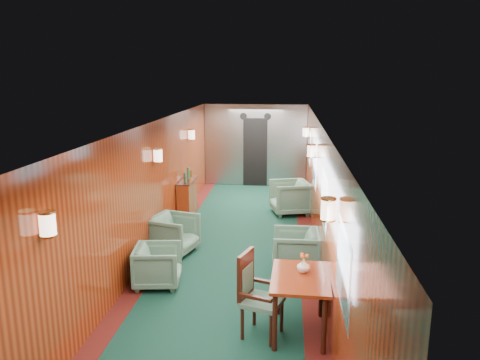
{
  "coord_description": "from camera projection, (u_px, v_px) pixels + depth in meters",
  "views": [
    {
      "loc": [
        0.94,
        -7.68,
        3.24
      ],
      "look_at": [
        0.0,
        1.48,
        1.15
      ],
      "focal_mm": 35.0,
      "sensor_mm": 36.0,
      "label": 1
    }
  ],
  "objects": [
    {
      "name": "bulkhead",
      "position": [
        255.0,
        146.0,
        13.74
      ],
      "size": [
        2.98,
        0.17,
        2.39
      ],
      "color": "#A4A7AB",
      "rests_on": "ground"
    },
    {
      "name": "dining_table",
      "position": [
        300.0,
        285.0,
        5.87
      ],
      "size": [
        0.75,
        1.05,
        0.78
      ],
      "rotation": [
        0.0,
        0.0,
        -0.03
      ],
      "color": "maroon",
      "rests_on": "ground"
    },
    {
      "name": "armchair_right_far",
      "position": [
        290.0,
        197.0,
        11.06
      ],
      "size": [
        1.05,
        1.03,
        0.79
      ],
      "primitive_type": "imported",
      "rotation": [
        0.0,
        0.0,
        -1.31
      ],
      "color": "#1E4637",
      "rests_on": "ground"
    },
    {
      "name": "armchair_left_near",
      "position": [
        158.0,
        266.0,
        7.29
      ],
      "size": [
        0.79,
        0.77,
        0.64
      ],
      "primitive_type": "imported",
      "rotation": [
        0.0,
        0.0,
        1.7
      ],
      "color": "#1E4637",
      "rests_on": "ground"
    },
    {
      "name": "windows_right",
      "position": [
        319.0,
        181.0,
        8.04
      ],
      "size": [
        0.02,
        8.6,
        0.8
      ],
      "color": "silver",
      "rests_on": "ground"
    },
    {
      "name": "side_chair",
      "position": [
        255.0,
        291.0,
        5.86
      ],
      "size": [
        0.6,
        0.62,
        1.09
      ],
      "rotation": [
        0.0,
        0.0,
        -0.33
      ],
      "color": "#1E4637",
      "rests_on": "ground"
    },
    {
      "name": "credenza",
      "position": [
        187.0,
        198.0,
        10.8
      ],
      "size": [
        0.31,
        0.97,
        1.15
      ],
      "color": "maroon",
      "rests_on": "ground"
    },
    {
      "name": "armchair_left_far",
      "position": [
        174.0,
        234.0,
        8.64
      ],
      "size": [
        0.96,
        0.94,
        0.71
      ],
      "primitive_type": "imported",
      "rotation": [
        0.0,
        0.0,
        1.3
      ],
      "color": "#1E4637",
      "rests_on": "ground"
    },
    {
      "name": "room",
      "position": [
        231.0,
        171.0,
        7.9
      ],
      "size": [
        12.0,
        12.1,
        2.4
      ],
      "color": "#0E3325",
      "rests_on": "ground"
    },
    {
      "name": "flower_vase",
      "position": [
        303.0,
        266.0,
        5.94
      ],
      "size": [
        0.17,
        0.17,
        0.17
      ],
      "primitive_type": "imported",
      "rotation": [
        0.0,
        0.0,
        -0.02
      ],
      "color": "silver",
      "rests_on": "dining_table"
    },
    {
      "name": "wall_sconces",
      "position": [
        235.0,
        157.0,
        8.42
      ],
      "size": [
        2.97,
        7.97,
        0.25
      ],
      "color": "#FFE4C6",
      "rests_on": "ground"
    },
    {
      "name": "armchair_right_near",
      "position": [
        295.0,
        251.0,
        7.83
      ],
      "size": [
        0.78,
        0.76,
        0.71
      ],
      "primitive_type": "imported",
      "rotation": [
        0.0,
        0.0,
        -1.56
      ],
      "color": "#1E4637",
      "rests_on": "ground"
    }
  ]
}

